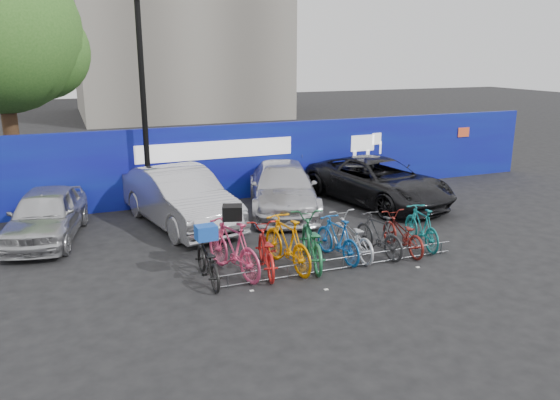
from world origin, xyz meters
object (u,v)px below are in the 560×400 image
car_0 (46,215)px  bike_5 (338,239)px  lamppost (143,101)px  car_2 (283,188)px  bike_0 (207,261)px  bike_1 (233,247)px  bike_7 (379,234)px  bike_2 (265,250)px  car_3 (378,181)px  bike_3 (287,243)px  car_1 (180,198)px  tree (7,37)px  bike_8 (402,233)px  bike_4 (311,241)px  bike_rack (343,263)px  bike_6 (352,236)px  bike_9 (422,227)px

car_0 → bike_5: bearing=-20.2°
car_0 → lamppost: bearing=40.4°
car_2 → bike_0: car_2 is taller
bike_1 → bike_7: bearing=162.9°
bike_1 → bike_2: 0.70m
car_0 → bike_2: car_0 is taller
bike_7 → car_3: bearing=-129.3°
bike_2 → bike_3: bearing=-169.7°
car_0 → car_1: 3.37m
car_2 → bike_3: (-1.63, -4.28, -0.09)m
tree → car_0: size_ratio=2.03×
bike_3 → bike_8: 2.92m
car_1 → bike_4: bearing=-74.0°
tree → bike_rack: tree is taller
car_3 → bike_6: 4.84m
tree → bike_0: (3.88, -10.19, -4.61)m
bike_6 → bike_1: bearing=-0.2°
bike_0 → bike_2: 1.29m
bike_7 → car_1: bearing=-54.3°
lamppost → bike_8: bearing=-47.7°
bike_0 → bike_5: bearing=-177.6°
bike_rack → bike_8: bearing=14.6°
bike_0 → bike_5: (3.05, 0.11, 0.05)m
car_1 → bike_1: (0.32, -3.83, -0.17)m
car_0 → bike_2: 5.94m
car_3 → bike_0: bearing=-160.8°
car_2 → bike_3: bearing=-93.1°
car_3 → lamppost: bearing=154.7°
bike_1 → bike_4: bearing=162.7°
lamppost → bike_3: 6.45m
tree → car_2: bearing=-38.7°
lamppost → car_2: size_ratio=1.29×
car_0 → bike_0: 5.11m
bike_6 → bike_0: bearing=2.4°
bike_2 → bike_6: (2.16, 0.13, -0.00)m
tree → car_0: tree is taller
car_1 → bike_2: (1.01, -3.94, -0.29)m
car_0 → bike_5: 7.30m
bike_5 → bike_6: bearing=-176.1°
bike_5 → bike_3: bearing=-4.5°
bike_3 → bike_6: (1.66, 0.14, -0.10)m
car_0 → bike_5: (6.13, -3.96, -0.15)m
lamppost → bike_0: size_ratio=3.49×
bike_4 → bike_9: (2.96, 0.04, -0.04)m
bike_4 → car_2: bearing=-90.0°
bike_3 → bike_7: bike_3 is taller
bike_rack → bike_0: size_ratio=3.20×
bike_5 → bike_9: bike_9 is taller
bike_2 → bike_6: size_ratio=1.01×
car_2 → bike_8: car_2 is taller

